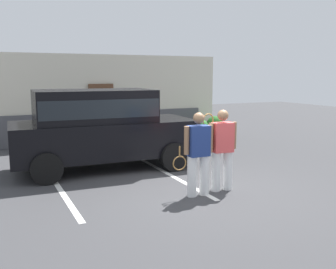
{
  "coord_description": "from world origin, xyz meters",
  "views": [
    {
      "loc": [
        -4.0,
        -6.71,
        2.43
      ],
      "look_at": [
        -0.22,
        1.2,
        1.05
      ],
      "focal_mm": 40.87,
      "sensor_mm": 36.0,
      "label": 1
    }
  ],
  "objects_px": {
    "parked_suv": "(100,125)",
    "tennis_player_man": "(198,153)",
    "potted_plant_by_porch": "(201,128)",
    "potted_plant_secondary": "(215,125)",
    "tennis_player_woman": "(222,149)"
  },
  "relations": [
    {
      "from": "parked_suv",
      "to": "tennis_player_man",
      "type": "xyz_separation_m",
      "value": [
        1.15,
        -3.04,
        -0.27
      ]
    },
    {
      "from": "parked_suv",
      "to": "potted_plant_secondary",
      "type": "bearing_deg",
      "value": 32.42
    },
    {
      "from": "parked_suv",
      "to": "tennis_player_man",
      "type": "bearing_deg",
      "value": -66.52
    },
    {
      "from": "tennis_player_woman",
      "to": "potted_plant_secondary",
      "type": "distance_m",
      "value": 7.08
    },
    {
      "from": "potted_plant_secondary",
      "to": "tennis_player_man",
      "type": "bearing_deg",
      "value": -124.95
    },
    {
      "from": "tennis_player_man",
      "to": "tennis_player_woman",
      "type": "height_order",
      "value": "tennis_player_woman"
    },
    {
      "from": "parked_suv",
      "to": "potted_plant_by_porch",
      "type": "bearing_deg",
      "value": 33.3
    },
    {
      "from": "potted_plant_by_porch",
      "to": "tennis_player_man",
      "type": "bearing_deg",
      "value": -120.82
    },
    {
      "from": "parked_suv",
      "to": "potted_plant_by_porch",
      "type": "xyz_separation_m",
      "value": [
        4.58,
        2.7,
        -0.71
      ]
    },
    {
      "from": "parked_suv",
      "to": "tennis_player_woman",
      "type": "height_order",
      "value": "parked_suv"
    },
    {
      "from": "tennis_player_man",
      "to": "potted_plant_by_porch",
      "type": "height_order",
      "value": "tennis_player_man"
    },
    {
      "from": "parked_suv",
      "to": "potted_plant_by_porch",
      "type": "relative_size",
      "value": 6.01
    },
    {
      "from": "tennis_player_man",
      "to": "potted_plant_by_porch",
      "type": "relative_size",
      "value": 2.17
    },
    {
      "from": "tennis_player_woman",
      "to": "tennis_player_man",
      "type": "bearing_deg",
      "value": 15.3
    },
    {
      "from": "parked_suv",
      "to": "tennis_player_woman",
      "type": "xyz_separation_m",
      "value": [
        1.79,
        -2.94,
        -0.25
      ]
    }
  ]
}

